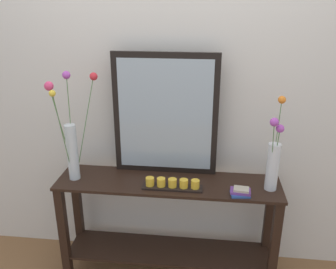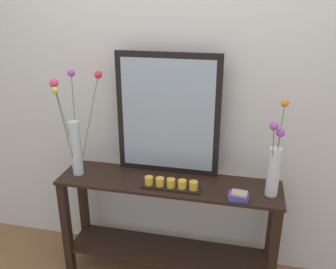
{
  "view_description": "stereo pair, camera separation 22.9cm",
  "coord_description": "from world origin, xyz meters",
  "px_view_note": "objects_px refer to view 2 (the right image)",
  "views": [
    {
      "loc": [
        0.25,
        -2.13,
        1.95
      ],
      "look_at": [
        0.0,
        0.0,
        1.11
      ],
      "focal_mm": 38.27,
      "sensor_mm": 36.0,
      "label": 1
    },
    {
      "loc": [
        0.47,
        -2.09,
        1.95
      ],
      "look_at": [
        0.0,
        0.0,
        1.11
      ],
      "focal_mm": 38.27,
      "sensor_mm": 36.0,
      "label": 2
    }
  ],
  "objects_px": {
    "console_table": "(168,219)",
    "vase_right": "(274,164)",
    "mirror_leaning": "(168,115)",
    "candle_tray": "(171,184)",
    "book_stack": "(239,196)",
    "tall_vase_left": "(75,135)"
  },
  "relations": [
    {
      "from": "console_table",
      "to": "vase_right",
      "type": "distance_m",
      "value": 0.85
    },
    {
      "from": "mirror_leaning",
      "to": "candle_tray",
      "type": "bearing_deg",
      "value": -72.45
    },
    {
      "from": "book_stack",
      "to": "candle_tray",
      "type": "bearing_deg",
      "value": 175.38
    },
    {
      "from": "console_table",
      "to": "candle_tray",
      "type": "xyz_separation_m",
      "value": [
        0.04,
        -0.08,
        0.33
      ]
    },
    {
      "from": "console_table",
      "to": "candle_tray",
      "type": "distance_m",
      "value": 0.34
    },
    {
      "from": "vase_right",
      "to": "book_stack",
      "type": "height_order",
      "value": "vase_right"
    },
    {
      "from": "mirror_leaning",
      "to": "tall_vase_left",
      "type": "bearing_deg",
      "value": -164.17
    },
    {
      "from": "candle_tray",
      "to": "book_stack",
      "type": "height_order",
      "value": "candle_tray"
    },
    {
      "from": "console_table",
      "to": "vase_right",
      "type": "bearing_deg",
      "value": -1.74
    },
    {
      "from": "console_table",
      "to": "book_stack",
      "type": "bearing_deg",
      "value": -14.15
    },
    {
      "from": "mirror_leaning",
      "to": "tall_vase_left",
      "type": "relative_size",
      "value": 1.15
    },
    {
      "from": "mirror_leaning",
      "to": "tall_vase_left",
      "type": "height_order",
      "value": "mirror_leaning"
    },
    {
      "from": "vase_right",
      "to": "book_stack",
      "type": "relative_size",
      "value": 4.57
    },
    {
      "from": "mirror_leaning",
      "to": "tall_vase_left",
      "type": "xyz_separation_m",
      "value": [
        -0.61,
        -0.17,
        -0.13
      ]
    },
    {
      "from": "mirror_leaning",
      "to": "candle_tray",
      "type": "relative_size",
      "value": 2.15
    },
    {
      "from": "tall_vase_left",
      "to": "book_stack",
      "type": "xyz_separation_m",
      "value": [
        1.12,
        -0.1,
        -0.27
      ]
    },
    {
      "from": "candle_tray",
      "to": "tall_vase_left",
      "type": "bearing_deg",
      "value": 174.7
    },
    {
      "from": "mirror_leaning",
      "to": "console_table",
      "type": "bearing_deg",
      "value": -76.69
    },
    {
      "from": "mirror_leaning",
      "to": "book_stack",
      "type": "relative_size",
      "value": 6.44
    },
    {
      "from": "mirror_leaning",
      "to": "book_stack",
      "type": "height_order",
      "value": "mirror_leaning"
    },
    {
      "from": "console_table",
      "to": "tall_vase_left",
      "type": "bearing_deg",
      "value": -178.12
    },
    {
      "from": "tall_vase_left",
      "to": "console_table",
      "type": "bearing_deg",
      "value": 1.88
    }
  ]
}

